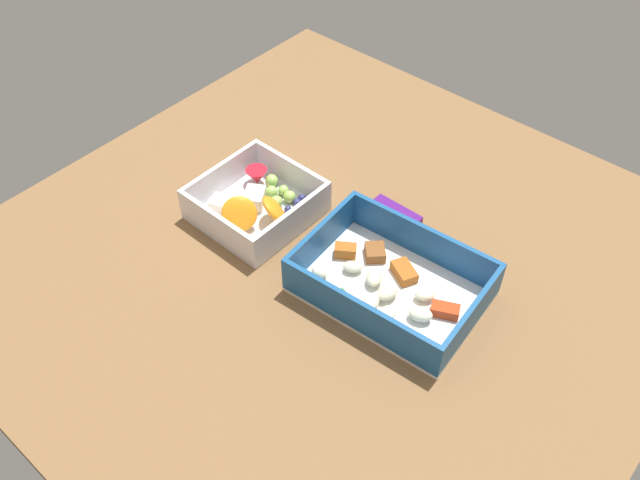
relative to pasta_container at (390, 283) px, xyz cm
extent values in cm
cube|color=brown|center=(-8.85, 0.10, -2.67)|extent=(80.00, 80.00, 2.00)
cube|color=white|center=(0.08, 0.03, -1.37)|extent=(22.08, 16.28, 0.60)
cube|color=#19518C|center=(-10.08, -0.77, 1.36)|extent=(1.75, 14.67, 4.85)
cube|color=#19518C|center=(10.25, 0.84, 1.36)|extent=(1.75, 14.67, 4.85)
cube|color=#19518C|center=(-0.47, 7.04, 1.36)|extent=(19.78, 2.16, 4.85)
cube|color=#19518C|center=(0.64, -6.98, 1.36)|extent=(19.78, 2.16, 4.85)
ellipsoid|color=beige|center=(-7.68, -3.84, -0.34)|extent=(2.37, 1.89, 1.05)
ellipsoid|color=beige|center=(0.48, -1.21, -0.07)|extent=(2.37, 3.10, 1.43)
ellipsoid|color=beige|center=(5.24, -1.34, -0.10)|extent=(3.33, 2.91, 1.39)
ellipsoid|color=beige|center=(-5.10, -0.69, -0.23)|extent=(2.93, 2.80, 1.20)
ellipsoid|color=beige|center=(3.97, 1.38, -0.24)|extent=(2.89, 2.81, 1.19)
ellipsoid|color=beige|center=(-0.08, -3.64, -0.16)|extent=(2.50, 3.02, 1.30)
ellipsoid|color=beige|center=(2.33, -3.79, -0.14)|extent=(1.92, 2.70, 1.32)
ellipsoid|color=beige|center=(-2.05, -0.43, -0.10)|extent=(2.97, 3.33, 1.38)
cube|color=#AD5B1E|center=(-7.47, 0.77, -0.27)|extent=(3.10, 2.82, 1.59)
cube|color=brown|center=(-4.58, 3.03, -0.37)|extent=(3.57, 3.58, 1.40)
cube|color=#AD5B1E|center=(-0.03, 2.82, -0.40)|extent=(4.01, 3.42, 1.34)
cube|color=red|center=(6.92, 1.16, -0.41)|extent=(3.63, 2.89, 1.31)
cube|color=#387A33|center=(0.57, -0.71, -0.97)|extent=(0.60, 0.40, 0.20)
cube|color=#387A33|center=(-4.16, -3.85, -0.97)|extent=(0.60, 0.40, 0.20)
cube|color=#387A33|center=(2.39, -2.51, -0.97)|extent=(0.60, 0.40, 0.20)
cube|color=white|center=(-21.39, -0.69, -1.37)|extent=(13.85, 14.32, 0.60)
cube|color=white|center=(-27.97, -0.64, 1.05)|extent=(0.70, 14.23, 4.24)
cube|color=white|center=(-14.81, -0.73, 1.05)|extent=(0.70, 14.23, 4.24)
cube|color=white|center=(-21.34, 6.12, 1.05)|extent=(12.56, 0.69, 4.24)
cube|color=white|center=(-21.44, -7.50, 1.05)|extent=(12.56, 0.69, 4.24)
ellipsoid|color=orange|center=(-18.20, -0.63, 1.08)|extent=(5.38, 5.24, 4.09)
ellipsoid|color=orange|center=(-20.78, -4.26, 1.28)|extent=(5.98, 5.98, 4.49)
cube|color=#F4EACC|center=(-24.77, -3.59, -0.13)|extent=(3.69, 3.17, 1.88)
cube|color=#F4EACC|center=(-22.47, 0.56, -0.05)|extent=(3.94, 4.21, 2.03)
sphere|color=#9ECC60|center=(-19.31, 3.46, -0.23)|extent=(1.69, 1.69, 1.69)
sphere|color=#9ECC60|center=(-21.81, 2.61, -0.23)|extent=(1.67, 1.67, 1.67)
sphere|color=#9ECC60|center=(-20.84, 3.90, -0.33)|extent=(1.49, 1.49, 1.49)
sphere|color=#9ECC60|center=(-23.30, 4.18, -0.17)|extent=(1.79, 1.79, 1.79)
sphere|color=#9ECC60|center=(-19.93, 1.57, -0.22)|extent=(1.70, 1.70, 1.70)
cone|color=red|center=(-25.19, 3.24, 0.12)|extent=(2.96, 2.96, 2.37)
sphere|color=navy|center=(-18.10, 4.58, -0.51)|extent=(1.12, 1.12, 1.12)
sphere|color=navy|center=(-16.26, 2.14, -0.54)|extent=(1.06, 1.06, 1.06)
sphere|color=navy|center=(-16.82, 4.93, -0.54)|extent=(1.05, 1.05, 1.05)
sphere|color=navy|center=(-18.00, 3.51, -0.52)|extent=(1.10, 1.10, 1.10)
sphere|color=navy|center=(-16.02, 3.93, -0.49)|extent=(1.16, 1.16, 1.16)
sphere|color=navy|center=(-18.09, 1.79, -0.57)|extent=(0.99, 0.99, 0.99)
cube|color=#51197A|center=(-7.20, 10.94, -1.07)|extent=(7.01, 2.42, 1.20)
camera|label=1|loc=(26.96, -43.73, 60.39)|focal=37.71mm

